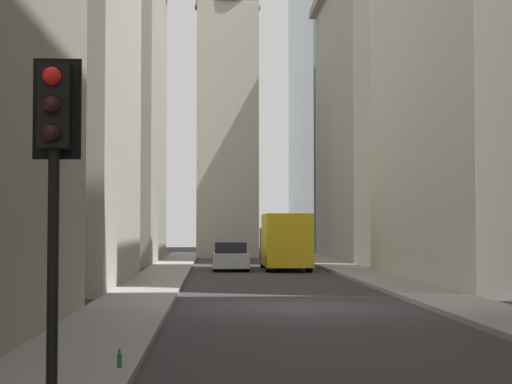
{
  "coord_description": "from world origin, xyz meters",
  "views": [
    {
      "loc": [
        -22.74,
        2.27,
        2.19
      ],
      "look_at": [
        19.35,
        0.09,
        3.98
      ],
      "focal_mm": 57.92,
      "sensor_mm": 36.0,
      "label": 1
    }
  ],
  "objects_px": {
    "delivery_truck": "(285,241)",
    "traffic_light_foreground": "(54,152)",
    "sedan_silver": "(230,257)",
    "discarded_bottle": "(119,360)"
  },
  "relations": [
    {
      "from": "traffic_light_foreground",
      "to": "discarded_bottle",
      "type": "relative_size",
      "value": 14.38
    },
    {
      "from": "delivery_truck",
      "to": "discarded_bottle",
      "type": "height_order",
      "value": "delivery_truck"
    },
    {
      "from": "delivery_truck",
      "to": "sedan_silver",
      "type": "bearing_deg",
      "value": 96.18
    },
    {
      "from": "sedan_silver",
      "to": "delivery_truck",
      "type": "bearing_deg",
      "value": -83.82
    },
    {
      "from": "traffic_light_foreground",
      "to": "sedan_silver",
      "type": "bearing_deg",
      "value": -4.44
    },
    {
      "from": "delivery_truck",
      "to": "traffic_light_foreground",
      "type": "relative_size",
      "value": 1.66
    },
    {
      "from": "sedan_silver",
      "to": "traffic_light_foreground",
      "type": "bearing_deg",
      "value": 175.56
    },
    {
      "from": "delivery_truck",
      "to": "discarded_bottle",
      "type": "distance_m",
      "value": 30.45
    },
    {
      "from": "sedan_silver",
      "to": "discarded_bottle",
      "type": "bearing_deg",
      "value": 175.69
    },
    {
      "from": "delivery_truck",
      "to": "traffic_light_foreground",
      "type": "height_order",
      "value": "traffic_light_foreground"
    }
  ]
}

